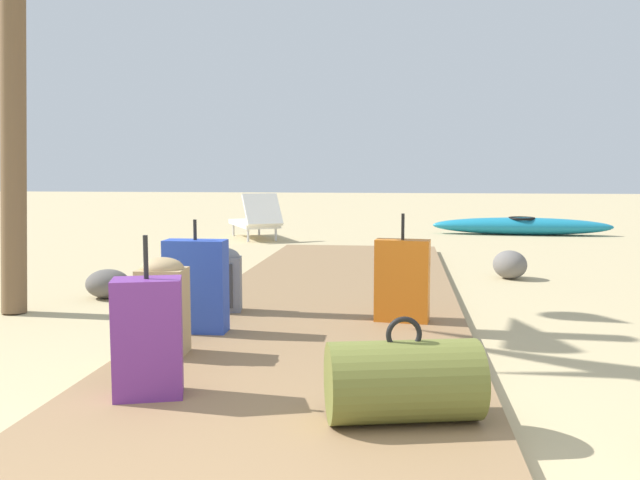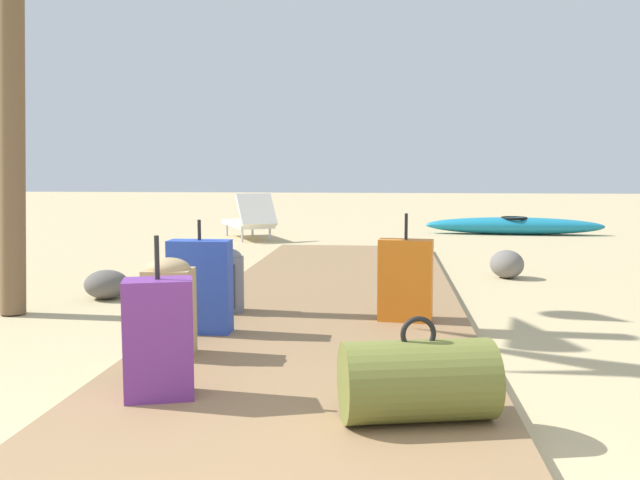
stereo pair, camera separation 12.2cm
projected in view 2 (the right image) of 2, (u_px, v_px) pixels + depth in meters
name	position (u px, v px, depth m)	size (l,w,h in m)	color
ground_plane	(323.00, 329.00, 5.14)	(60.00, 60.00, 0.00)	tan
boardwalk	(332.00, 303.00, 5.96)	(2.19, 8.34, 0.08)	olive
backpack_grey	(224.00, 278.00, 5.38)	(0.33, 0.24, 0.51)	slate
suitcase_orange	(405.00, 280.00, 5.04)	(0.42, 0.22, 0.80)	orange
duffel_bag_olive	(418.00, 380.00, 3.04)	(0.74, 0.51, 0.48)	olive
suitcase_purple	(159.00, 338.00, 3.34)	(0.38, 0.30, 0.81)	#6B2D84
backpack_tan	(169.00, 304.00, 4.11)	(0.30, 0.27, 0.60)	tan
suitcase_blue	(200.00, 286.00, 4.68)	(0.43, 0.19, 0.79)	#2847B7
lounge_chair	(250.00, 220.00, 11.74)	(1.22, 1.63, 0.80)	white
kayak	(514.00, 226.00, 12.62)	(3.27, 0.70, 0.33)	teal
rock_left_near	(106.00, 284.00, 6.35)	(0.40, 0.43, 0.27)	#5B5651
rock_right_mid	(507.00, 264.00, 7.55)	(0.41, 0.35, 0.31)	slate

